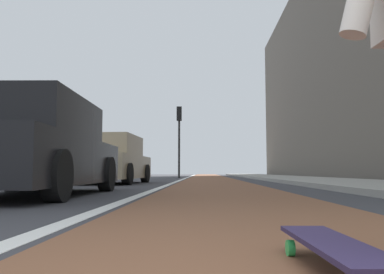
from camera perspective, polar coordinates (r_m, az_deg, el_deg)
The scene contains 9 objects.
ground_plane at distance 10.58m, azimuth 3.49°, elevation -6.88°, with size 80.00×80.00×0.00m, color #38383D.
bike_lane_paint at distance 24.57m, azimuth 2.45°, elevation -5.74°, with size 56.00×2.34×0.00m, color brown.
lane_stripe_white at distance 20.59m, azimuth -1.10°, elevation -5.91°, with size 52.00×0.16×0.01m, color silver.
sidewalk_curb at distance 19.00m, azimuth 13.96°, elevation -5.69°, with size 52.00×3.20×0.11m, color #9E9B93.
building_facade at distance 24.55m, azimuth 19.01°, elevation 10.55°, with size 40.00×1.20×13.58m, color #655D53.
skateboard at distance 1.60m, azimuth 19.34°, elevation -14.49°, with size 0.85×0.22×0.11m.
parked_car_near at distance 6.66m, azimuth -21.99°, elevation -1.59°, with size 4.42×2.06×1.48m.
parked_car_mid at distance 12.63m, azimuth -11.48°, elevation -3.32°, with size 4.16×2.04×1.46m.
traffic_light at distance 22.88m, azimuth -1.83°, elevation 1.23°, with size 0.33×0.28×4.04m.
Camera 1 is at (-0.57, 0.34, 0.37)m, focal length 37.74 mm.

